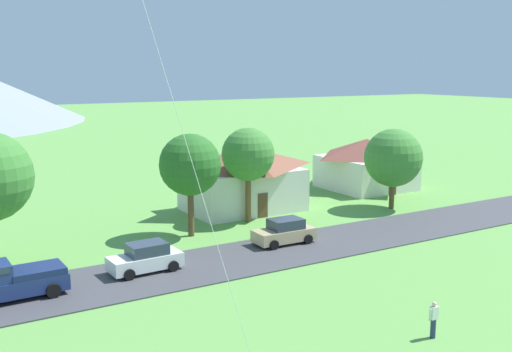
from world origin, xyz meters
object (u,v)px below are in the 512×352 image
at_px(tree_center, 393,158).
at_px(watcher_person, 434,319).
at_px(house_leftmost, 366,163).
at_px(tree_near_left, 248,155).
at_px(parked_car_tan_west_end, 284,232).
at_px(house_right_center, 243,177).
at_px(parked_car_white_mid_west, 146,258).
at_px(tree_right_of_center, 190,165).
at_px(pickup_truck_navy_east_side, 11,280).

bearing_deg(tree_center, watcher_person, -129.57).
bearing_deg(house_leftmost, tree_near_left, -162.14).
bearing_deg(parked_car_tan_west_end, house_right_center, 75.51).
bearing_deg(watcher_person, parked_car_tan_west_end, 81.11).
height_order(tree_center, parked_car_tan_west_end, tree_center).
xyz_separation_m(house_right_center, parked_car_tan_west_end, (-2.64, -10.23, -1.94)).
bearing_deg(parked_car_white_mid_west, house_leftmost, 24.30).
bearing_deg(house_right_center, watcher_person, -101.15).
bearing_deg(tree_right_of_center, parked_car_white_mid_west, -134.21).
height_order(house_leftmost, house_right_center, house_right_center).
height_order(tree_near_left, watcher_person, tree_near_left).
relative_size(tree_center, tree_right_of_center, 0.93).
xyz_separation_m(tree_near_left, pickup_truck_navy_east_side, (-18.59, -7.68, -4.19)).
relative_size(tree_right_of_center, parked_car_white_mid_west, 1.71).
height_order(tree_right_of_center, parked_car_tan_west_end, tree_right_of_center).
distance_m(house_leftmost, pickup_truck_navy_east_side, 37.62).
bearing_deg(tree_right_of_center, tree_center, -3.18).
relative_size(tree_center, pickup_truck_navy_east_side, 1.30).
xyz_separation_m(tree_center, pickup_truck_navy_east_side, (-31.28, -5.24, -3.29)).
xyz_separation_m(tree_right_of_center, watcher_person, (2.09, -20.55, -4.22)).
relative_size(tree_near_left, tree_center, 1.08).
relative_size(house_right_center, tree_right_of_center, 1.36).
distance_m(tree_right_of_center, parked_car_white_mid_west, 9.08).
height_order(tree_right_of_center, watcher_person, tree_right_of_center).
bearing_deg(house_leftmost, pickup_truck_navy_east_side, -159.68).
xyz_separation_m(house_right_center, tree_near_left, (-1.60, -3.62, 2.44)).
xyz_separation_m(tree_center, watcher_person, (-16.14, -19.54, -3.47)).
distance_m(tree_right_of_center, parked_car_tan_west_end, 8.06).
xyz_separation_m(tree_near_left, parked_car_tan_west_end, (-1.04, -6.60, -4.38)).
xyz_separation_m(house_leftmost, pickup_truck_navy_east_side, (-35.25, -13.06, -1.50)).
height_order(tree_center, parked_car_white_mid_west, tree_center).
bearing_deg(tree_right_of_center, house_leftmost, 17.02).
bearing_deg(tree_near_left, pickup_truck_navy_east_side, -157.54).
relative_size(house_right_center, pickup_truck_navy_east_side, 1.89).
distance_m(house_leftmost, watcher_person, 33.99).
xyz_separation_m(tree_near_left, tree_right_of_center, (-5.53, -1.43, -0.15)).
bearing_deg(tree_right_of_center, watcher_person, -84.20).
height_order(parked_car_white_mid_west, watcher_person, parked_car_white_mid_west).
distance_m(house_right_center, tree_center, 12.74).
xyz_separation_m(tree_right_of_center, parked_car_tan_west_end, (4.49, -5.18, -4.24)).
relative_size(tree_near_left, tree_right_of_center, 1.00).
height_order(tree_near_left, parked_car_tan_west_end, tree_near_left).
xyz_separation_m(house_leftmost, tree_near_left, (-16.67, -5.37, 2.69)).
bearing_deg(parked_car_white_mid_west, tree_near_left, 32.83).
xyz_separation_m(parked_car_tan_west_end, watcher_person, (-2.40, -15.37, 0.01)).
bearing_deg(tree_near_left, house_right_center, 66.17).
height_order(tree_near_left, pickup_truck_navy_east_side, tree_near_left).
bearing_deg(house_leftmost, watcher_person, -126.34).
bearing_deg(tree_center, tree_near_left, 169.12).
bearing_deg(parked_car_white_mid_west, watcher_person, -62.53).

